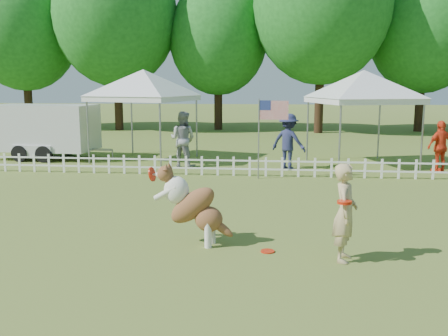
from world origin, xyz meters
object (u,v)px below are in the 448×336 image
object	(u,v)px
spectator_a	(183,139)
canopy_tent_left	(144,116)
flag_pole	(259,139)
spectator_b	(288,141)
canopy_tent_right	(362,119)
spectator_c	(441,147)
cargo_trailer	(44,131)
handler	(345,213)
dog	(194,206)
frisbee_on_turf	(268,251)

from	to	relation	value
spectator_a	canopy_tent_left	bearing A→B (deg)	-22.11
flag_pole	spectator_b	xyz separation A→B (m)	(0.94, 1.90, -0.27)
canopy_tent_right	flag_pole	world-z (taller)	canopy_tent_right
flag_pole	spectator_c	world-z (taller)	flag_pole
canopy_tent_right	cargo_trailer	xyz separation A→B (m)	(-11.76, 0.45, -0.57)
spectator_a	handler	bearing A→B (deg)	131.65
handler	flag_pole	xyz separation A→B (m)	(-1.63, 6.91, 0.40)
handler	spectator_c	world-z (taller)	spectator_c
dog	spectator_b	bearing A→B (deg)	85.75
dog	spectator_c	size ratio (longest dim) A/B	0.85
dog	spectator_a	world-z (taller)	spectator_a
flag_pole	dog	bearing A→B (deg)	-98.21
dog	frisbee_on_turf	bearing A→B (deg)	-3.85
dog	spectator_c	world-z (taller)	spectator_c
dog	spectator_a	size ratio (longest dim) A/B	0.75
cargo_trailer	dog	bearing A→B (deg)	-49.28
canopy_tent_left	spectator_b	world-z (taller)	canopy_tent_left
cargo_trailer	spectator_a	world-z (taller)	cargo_trailer
spectator_b	spectator_a	bearing A→B (deg)	25.09
dog	flag_pole	size ratio (longest dim) A/B	0.59
frisbee_on_turf	spectator_b	bearing A→B (deg)	86.34
spectator_b	spectator_c	bearing A→B (deg)	-155.97
frisbee_on_turf	spectator_b	world-z (taller)	spectator_b
frisbee_on_turf	cargo_trailer	size ratio (longest dim) A/B	0.05
handler	spectator_b	size ratio (longest dim) A/B	0.86
handler	spectator_c	bearing A→B (deg)	-14.14
spectator_a	spectator_c	bearing A→B (deg)	-165.90
canopy_tent_right	spectator_c	world-z (taller)	canopy_tent_right
spectator_b	cargo_trailer	bearing A→B (deg)	17.42
dog	spectator_c	xyz separation A→B (m)	(6.73, 8.05, 0.12)
frisbee_on_turf	canopy_tent_left	bearing A→B (deg)	115.59
dog	flag_pole	bearing A→B (deg)	90.17
frisbee_on_turf	spectator_b	size ratio (longest dim) A/B	0.13
frisbee_on_turf	spectator_c	distance (m)	9.98
spectator_c	dog	bearing A→B (deg)	26.33
frisbee_on_turf	spectator_a	xyz separation A→B (m)	(-3.06, 8.59, 0.94)
cargo_trailer	spectator_b	world-z (taller)	cargo_trailer
dog	canopy_tent_right	distance (m)	10.24
dog	frisbee_on_turf	size ratio (longest dim) A/B	5.96
dog	canopy_tent_right	bearing A→B (deg)	72.96
spectator_c	spectator_b	bearing A→B (deg)	-25.92
handler	dog	size ratio (longest dim) A/B	1.12
canopy_tent_right	spectator_a	distance (m)	6.24
canopy_tent_right	dog	bearing A→B (deg)	-132.52
canopy_tent_right	flag_pole	size ratio (longest dim) A/B	1.34
handler	flag_pole	bearing A→B (deg)	24.95
canopy_tent_right	cargo_trailer	size ratio (longest dim) A/B	0.68
frisbee_on_turf	flag_pole	distance (m)	6.74
handler	spectator_a	world-z (taller)	spectator_a
handler	frisbee_on_turf	world-z (taller)	handler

